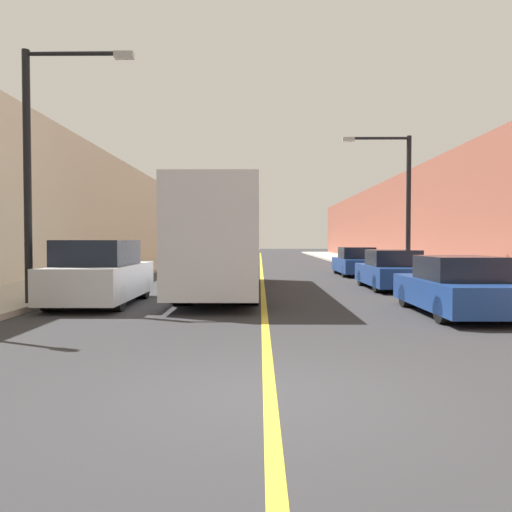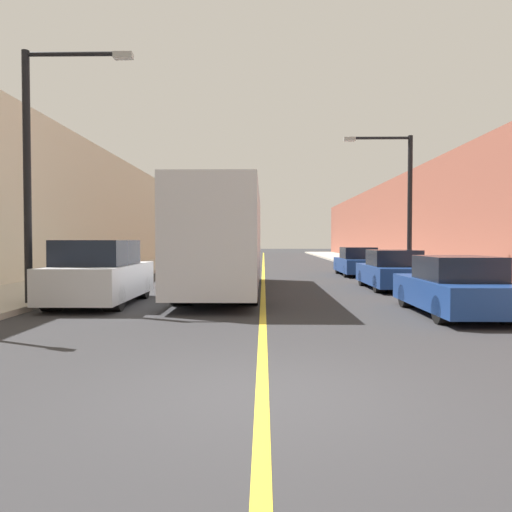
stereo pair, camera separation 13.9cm
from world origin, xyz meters
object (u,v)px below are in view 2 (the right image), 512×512
object	(u,v)px
parked_suv_left	(100,275)
street_lamp_right	(402,195)
car_right_mid	(392,271)
car_right_near	(455,288)
car_right_far	(357,263)
bus	(225,239)
street_lamp_left	(38,156)

from	to	relation	value
parked_suv_left	street_lamp_right	bearing A→B (deg)	35.07
parked_suv_left	street_lamp_right	xyz separation A→B (m)	(10.54, 7.40, 2.91)
parked_suv_left	car_right_mid	size ratio (longest dim) A/B	1.04
car_right_mid	street_lamp_right	xyz separation A→B (m)	(1.14, 2.87, 3.09)
car_right_mid	street_lamp_right	bearing A→B (deg)	68.38
car_right_near	car_right_far	bearing A→B (deg)	89.23
bus	street_lamp_right	distance (m)	8.46
bus	street_lamp_right	xyz separation A→B (m)	(7.27, 3.90, 1.89)
street_lamp_right	parked_suv_left	bearing A→B (deg)	-144.93
bus	parked_suv_left	distance (m)	4.90
car_right_far	street_lamp_right	size ratio (longest dim) A/B	0.73
car_right_mid	car_right_near	bearing A→B (deg)	-91.16
bus	parked_suv_left	size ratio (longest dim) A/B	2.54
parked_suv_left	car_right_near	bearing A→B (deg)	-11.24
parked_suv_left	car_right_mid	world-z (taller)	parked_suv_left
car_right_near	street_lamp_left	size ratio (longest dim) A/B	0.66
car_right_mid	car_right_far	bearing A→B (deg)	89.56
bus	street_lamp_left	xyz separation A→B (m)	(-4.59, -4.32, 2.17)
car_right_far	car_right_mid	bearing A→B (deg)	-90.44
car_right_near	car_right_far	xyz separation A→B (m)	(0.18, 13.55, 0.01)
car_right_mid	parked_suv_left	bearing A→B (deg)	-154.26
car_right_mid	street_lamp_left	distance (m)	12.45
car_right_near	car_right_mid	xyz separation A→B (m)	(0.13, 6.38, 0.01)
bus	parked_suv_left	xyz separation A→B (m)	(-3.27, -3.50, -1.03)
bus	street_lamp_right	world-z (taller)	street_lamp_right
car_right_near	car_right_mid	size ratio (longest dim) A/B	1.02
car_right_mid	street_lamp_left	size ratio (longest dim) A/B	0.65
parked_suv_left	car_right_far	distance (m)	15.05
car_right_near	car_right_far	size ratio (longest dim) A/B	0.99
car_right_near	car_right_far	world-z (taller)	car_right_far
car_right_mid	street_lamp_right	world-z (taller)	street_lamp_right
car_right_mid	car_right_far	size ratio (longest dim) A/B	0.97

